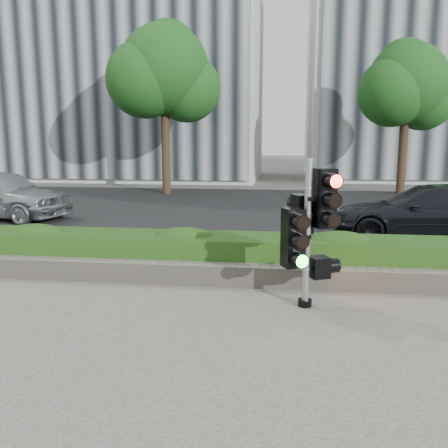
% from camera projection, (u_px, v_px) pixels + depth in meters
% --- Properties ---
extents(ground, '(120.00, 120.00, 0.00)m').
position_uv_depth(ground, '(237.00, 334.00, 5.88)').
color(ground, '#51514C').
rests_on(ground, ground).
extents(road, '(60.00, 13.00, 0.02)m').
position_uv_depth(road, '(267.00, 211.00, 15.64)').
color(road, black).
rests_on(road, ground).
extents(curb, '(60.00, 0.25, 0.12)m').
position_uv_depth(curb, '(253.00, 264.00, 8.95)').
color(curb, gray).
rests_on(curb, ground).
extents(stone_wall, '(12.00, 0.32, 0.34)m').
position_uv_depth(stone_wall, '(249.00, 275.00, 7.70)').
color(stone_wall, gray).
rests_on(stone_wall, sidewalk).
extents(hedge, '(12.00, 1.00, 0.68)m').
position_uv_depth(hedge, '(251.00, 255.00, 8.30)').
color(hedge, '#427B25').
rests_on(hedge, sidewalk).
extents(building_left, '(16.00, 9.00, 15.00)m').
position_uv_depth(building_left, '(125.00, 50.00, 28.08)').
color(building_left, '#B7B7B2').
rests_on(building_left, ground).
extents(tree_left, '(4.61, 4.03, 7.34)m').
position_uv_depth(tree_left, '(164.00, 73.00, 19.74)').
color(tree_left, black).
rests_on(tree_left, ground).
extents(tree_right, '(4.10, 3.58, 6.53)m').
position_uv_depth(tree_right, '(406.00, 87.00, 19.58)').
color(tree_right, black).
rests_on(tree_right, ground).
extents(traffic_signal, '(0.76, 0.69, 2.10)m').
position_uv_depth(traffic_signal, '(308.00, 226.00, 6.62)').
color(traffic_signal, black).
rests_on(traffic_signal, sidewalk).
extents(car_silver, '(4.60, 2.57, 1.48)m').
position_uv_depth(car_silver, '(0.00, 194.00, 14.09)').
color(car_silver, '#A5A8AD').
rests_on(car_silver, road).
extents(car_dark, '(4.58, 2.02, 1.31)m').
position_uv_depth(car_dark, '(429.00, 212.00, 11.14)').
color(car_dark, black).
rests_on(car_dark, road).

